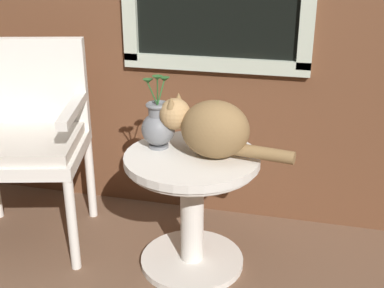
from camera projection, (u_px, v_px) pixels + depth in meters
The scene contains 5 objects.
ground_plane at pixel (142, 276), 2.22m from camera, with size 6.00×6.00×0.00m, color brown.
wicker_side_table at pixel (192, 192), 2.17m from camera, with size 0.58×0.58×0.55m.
wicker_chair at pixel (25, 130), 2.34m from camera, with size 0.67×0.64×0.96m.
cat at pixel (212, 128), 2.05m from camera, with size 0.58×0.29×0.25m.
pewter_vase_with_ivy at pixel (158, 125), 2.14m from camera, with size 0.15×0.15×0.33m.
Camera 1 is at (0.66, -1.72, 1.38)m, focal length 46.40 mm.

